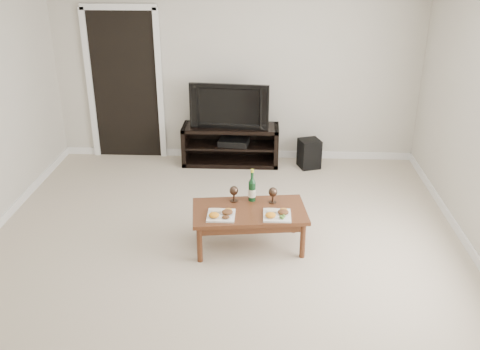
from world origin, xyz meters
The scene contains 13 objects.
floor centered at (0.00, 0.00, 0.00)m, with size 5.50×5.50×0.00m, color beige.
back_wall centered at (0.00, 2.77, 1.30)m, with size 5.00×0.04×2.60m, color beige.
doorway centered at (-1.55, 2.73, 1.02)m, with size 0.90×0.02×2.05m, color black.
media_console centered at (-0.07, 2.50, 0.28)m, with size 1.33×0.45×0.55m, color black.
television centered at (-0.07, 2.50, 0.86)m, with size 1.07×0.14×0.62m, color black.
av_receiver centered at (-0.02, 2.48, 0.33)m, with size 0.40×0.30×0.08m, color black.
subwoofer centered at (1.02, 2.41, 0.20)m, with size 0.27×0.27×0.40m, color black.
coffee_table centered at (0.26, 0.29, 0.21)m, with size 1.13×0.62×0.42m, color #562C17.
plate_left centered at (-0.01, 0.14, 0.45)m, with size 0.27×0.27×0.07m, color white.
plate_right centered at (0.54, 0.16, 0.45)m, with size 0.27×0.27×0.07m, color white.
wine_bottle centered at (0.28, 0.50, 0.59)m, with size 0.07×0.07×0.35m, color #0E3518.
goblet_left centered at (0.10, 0.47, 0.51)m, with size 0.09×0.09×0.17m, color #3D2C21, non-canonical shape.
goblet_right centered at (0.50, 0.46, 0.51)m, with size 0.09×0.09×0.17m, color #3D2C21, non-canonical shape.
Camera 1 is at (0.40, -4.46, 2.92)m, focal length 40.00 mm.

